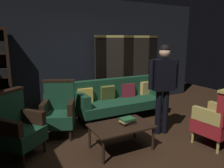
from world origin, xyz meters
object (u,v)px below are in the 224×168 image
book_tan_leather (127,121)px  armchair_gilt_accent (218,119)px  potted_plant (56,99)px  armchair_wing_right (59,110)px  book_green_cloth (128,119)px  armchair_wing_left (17,126)px  folding_screen (128,69)px  book_black_cloth (127,123)px  coffee_table (121,128)px  velvet_couch (120,97)px  standing_figure (163,81)px

book_tan_leather → armchair_gilt_accent: bearing=-25.6°
potted_plant → armchair_wing_right: bearing=-99.8°
armchair_wing_right → book_green_cloth: 1.35m
armchair_wing_left → folding_screen: bearing=28.9°
armchair_gilt_accent → book_black_cloth: 1.53m
armchair_gilt_accent → armchair_wing_right: 2.82m
coffee_table → armchair_wing_left: size_ratio=0.96×
coffee_table → armchair_gilt_accent: 1.64m
velvet_couch → book_black_cloth: bearing=-114.8°
folding_screen → armchair_gilt_accent: (0.00, -2.87, -0.50)m
armchair_gilt_accent → book_tan_leather: bearing=154.4°
coffee_table → armchair_wing_right: size_ratio=0.96×
folding_screen → armchair_gilt_accent: bearing=-90.0°
armchair_gilt_accent → book_black_cloth: armchair_gilt_accent is taller
folding_screen → potted_plant: (-2.13, -0.42, -0.49)m
armchair_wing_left → book_green_cloth: 1.73m
book_tan_leather → book_green_cloth: bearing=0.0°
folding_screen → armchair_wing_right: size_ratio=2.06×
coffee_table → book_green_cloth: (0.13, 0.01, 0.13)m
armchair_gilt_accent → folding_screen: bearing=90.0°
armchair_gilt_accent → armchair_wing_right: (-2.26, 1.68, 0.00)m
coffee_table → potted_plant: (-0.63, 1.80, 0.12)m
folding_screen → book_tan_leather: 2.66m
book_tan_leather → book_green_cloth: book_green_cloth is taller
armchair_gilt_accent → armchair_wing_left: same height
folding_screen → velvet_couch: bearing=-131.6°
coffee_table → armchair_wing_left: (-1.51, 0.56, 0.12)m
armchair_gilt_accent → standing_figure: size_ratio=0.61×
velvet_couch → armchair_wing_left: (-2.28, -0.84, 0.03)m
armchair_wing_right → potted_plant: bearing=80.2°
armchair_wing_right → book_black_cloth: 1.36m
folding_screen → armchair_gilt_accent: 2.92m
standing_figure → armchair_gilt_accent: bearing=-59.4°
coffee_table → velvet_couch: bearing=61.2°
armchair_gilt_accent → armchair_wing_left: bearing=158.2°
armchair_gilt_accent → book_black_cloth: (-1.38, 0.66, -0.05)m
book_green_cloth → standing_figure: bearing=11.4°
coffee_table → armchair_wing_right: bearing=126.2°
armchair_gilt_accent → book_green_cloth: bearing=154.4°
velvet_couch → armchair_wing_left: armchair_wing_left is taller
coffee_table → book_green_cloth: bearing=4.4°
folding_screen → coffee_table: bearing=-124.0°
folding_screen → armchair_gilt_accent: folding_screen is taller
folding_screen → standing_figure: 2.10m
standing_figure → book_tan_leather: (-0.88, -0.18, -0.56)m
coffee_table → folding_screen: bearing=56.0°
standing_figure → book_tan_leather: standing_figure is taller
standing_figure → potted_plant: bearing=135.3°
armchair_wing_right → potted_plant: armchair_wing_right is taller
coffee_table → book_black_cloth: (0.13, 0.01, 0.07)m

